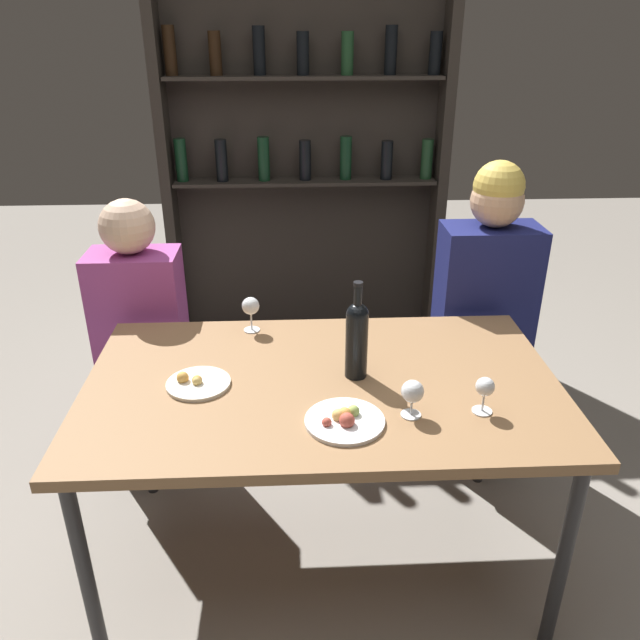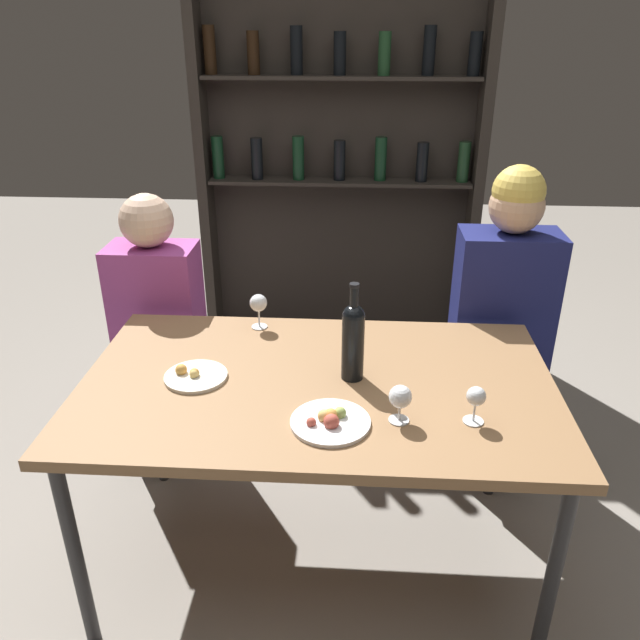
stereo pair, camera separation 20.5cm
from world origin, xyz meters
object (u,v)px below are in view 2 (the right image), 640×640
at_px(wine_glass_2, 476,398).
at_px(seated_person_right, 499,331).
at_px(wine_bottle, 353,338).
at_px(wine_glass_0, 258,304).
at_px(seated_person_left, 161,338).
at_px(wine_glass_1, 400,398).
at_px(food_plate_1, 330,421).
at_px(food_plate_0, 194,376).

xyz_separation_m(wine_glass_2, seated_person_right, (0.25, 0.82, -0.19)).
bearing_deg(wine_bottle, wine_glass_2, -32.61).
bearing_deg(wine_glass_0, seated_person_left, 152.30).
bearing_deg(seated_person_right, seated_person_left, 180.00).
bearing_deg(seated_person_right, wine_glass_1, -119.10).
relative_size(wine_glass_2, food_plate_1, 0.50).
distance_m(wine_glass_0, seated_person_left, 0.60).
bearing_deg(food_plate_0, wine_glass_1, -16.97).
distance_m(wine_glass_0, food_plate_1, 0.68).
bearing_deg(wine_bottle, wine_glass_1, -59.35).
bearing_deg(wine_bottle, food_plate_1, -102.52).
xyz_separation_m(food_plate_1, seated_person_left, (-0.77, 0.85, -0.20)).
height_order(wine_glass_1, wine_glass_2, wine_glass_1).
distance_m(food_plate_1, seated_person_right, 1.08).
bearing_deg(wine_bottle, seated_person_left, 144.43).
distance_m(wine_bottle, wine_glass_2, 0.42).
height_order(food_plate_1, seated_person_left, seated_person_left).
bearing_deg(food_plate_0, wine_glass_0, 67.92).
xyz_separation_m(wine_bottle, food_plate_0, (-0.51, -0.04, -0.13)).
height_order(wine_glass_2, food_plate_1, wine_glass_2).
xyz_separation_m(wine_glass_0, food_plate_0, (-0.15, -0.38, -0.09)).
bearing_deg(wine_glass_2, wine_glass_1, -177.64).
distance_m(food_plate_0, food_plate_1, 0.50).
distance_m(seated_person_left, seated_person_right, 1.43).
distance_m(wine_bottle, seated_person_left, 1.07).
distance_m(wine_glass_1, food_plate_0, 0.68).
bearing_deg(wine_glass_1, wine_glass_0, 130.49).
xyz_separation_m(seated_person_left, seated_person_right, (1.42, 0.00, 0.08)).
height_order(wine_glass_2, food_plate_0, wine_glass_2).
bearing_deg(wine_glass_1, food_plate_0, 163.03).
bearing_deg(seated_person_right, wine_glass_2, -106.77).
relative_size(food_plate_0, seated_person_left, 0.17).
bearing_deg(seated_person_right, wine_glass_0, -165.39).
distance_m(wine_bottle, seated_person_right, 0.88).
bearing_deg(food_plate_0, seated_person_right, 29.58).
bearing_deg(wine_glass_0, wine_glass_2, -38.83).
height_order(wine_bottle, wine_glass_2, wine_bottle).
distance_m(wine_bottle, wine_glass_1, 0.28).
xyz_separation_m(wine_glass_1, wine_glass_2, (0.21, 0.01, 0.00)).
relative_size(wine_glass_0, wine_glass_1, 1.15).
bearing_deg(wine_glass_2, wine_bottle, 147.39).
height_order(wine_glass_0, food_plate_0, wine_glass_0).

